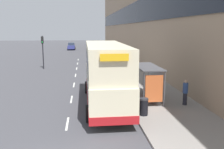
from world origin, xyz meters
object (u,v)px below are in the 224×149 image
at_px(double_decker_bus_near, 106,73).
at_px(traffic_light_far_kerb, 43,47).
at_px(car_2, 94,56).
at_px(litter_bin, 144,107).
at_px(bus_shelter, 150,77).
at_px(car_0, 99,63).
at_px(car_1, 71,46).
at_px(pedestrian_1, 161,85).
at_px(pedestrian_at_shelter, 185,92).

height_order(double_decker_bus_near, traffic_light_far_kerb, traffic_light_far_kerb).
xyz_separation_m(car_2, litter_bin, (1.97, -26.59, -0.17)).
distance_m(bus_shelter, car_0, 15.00).
bearing_deg(car_0, double_decker_bus_near, -91.79).
xyz_separation_m(bus_shelter, double_decker_bus_near, (-3.30, -0.40, 0.41)).
distance_m(car_1, litter_bin, 51.24).
height_order(bus_shelter, pedestrian_1, bus_shelter).
height_order(double_decker_bus_near, car_2, double_decker_bus_near).
bearing_deg(traffic_light_far_kerb, double_decker_bus_near, -67.98).
distance_m(bus_shelter, pedestrian_1, 1.70).
xyz_separation_m(car_2, pedestrian_at_shelter, (5.28, -24.88, 0.20)).
xyz_separation_m(car_1, car_2, (4.74, -24.21, -0.05)).
height_order(car_2, traffic_light_far_kerb, traffic_light_far_kerb).
height_order(car_0, pedestrian_1, car_0).
height_order(car_0, pedestrian_at_shelter, pedestrian_at_shelter).
bearing_deg(bus_shelter, litter_bin, -111.35).
bearing_deg(litter_bin, double_decker_bus_near, 127.31).
relative_size(car_1, litter_bin, 4.31).
height_order(bus_shelter, car_1, bus_shelter).
height_order(pedestrian_at_shelter, traffic_light_far_kerb, traffic_light_far_kerb).
xyz_separation_m(car_1, traffic_light_far_kerb, (-2.24, -31.08, 2.10)).
relative_size(bus_shelter, pedestrian_1, 2.52).
relative_size(double_decker_bus_near, car_2, 2.62).
relative_size(pedestrian_at_shelter, traffic_light_far_kerb, 0.40).
relative_size(car_0, pedestrian_1, 2.33).
bearing_deg(traffic_light_far_kerb, car_0, -14.50).
height_order(pedestrian_at_shelter, litter_bin, pedestrian_at_shelter).
bearing_deg(double_decker_bus_near, car_1, 95.50).
relative_size(bus_shelter, car_0, 1.08).
xyz_separation_m(bus_shelter, pedestrian_at_shelter, (2.09, -1.42, -0.83)).
height_order(car_1, pedestrian_1, pedestrian_1).
bearing_deg(bus_shelter, double_decker_bus_near, -173.01).
relative_size(bus_shelter, car_1, 0.93).
distance_m(double_decker_bus_near, car_1, 48.32).
bearing_deg(pedestrian_at_shelter, double_decker_bus_near, 169.36).
distance_m(car_1, car_2, 24.66).
distance_m(car_1, traffic_light_far_kerb, 31.23).
distance_m(pedestrian_at_shelter, traffic_light_far_kerb, 21.87).
height_order(double_decker_bus_near, car_1, double_decker_bus_near).
xyz_separation_m(double_decker_bus_near, car_0, (0.47, 15.10, -1.40)).
bearing_deg(car_1, double_decker_bus_near, 95.50).
distance_m(car_0, litter_bin, 17.90).
distance_m(pedestrian_at_shelter, pedestrian_1, 2.56).
height_order(double_decker_bus_near, pedestrian_1, double_decker_bus_near).
bearing_deg(traffic_light_far_kerb, pedestrian_at_shelter, -55.75).
xyz_separation_m(double_decker_bus_near, car_1, (-4.63, 48.08, -1.40)).
bearing_deg(pedestrian_1, bus_shelter, -139.59).
distance_m(car_0, traffic_light_far_kerb, 7.87).
bearing_deg(car_0, car_1, 98.80).
bearing_deg(traffic_light_far_kerb, car_1, 85.87).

